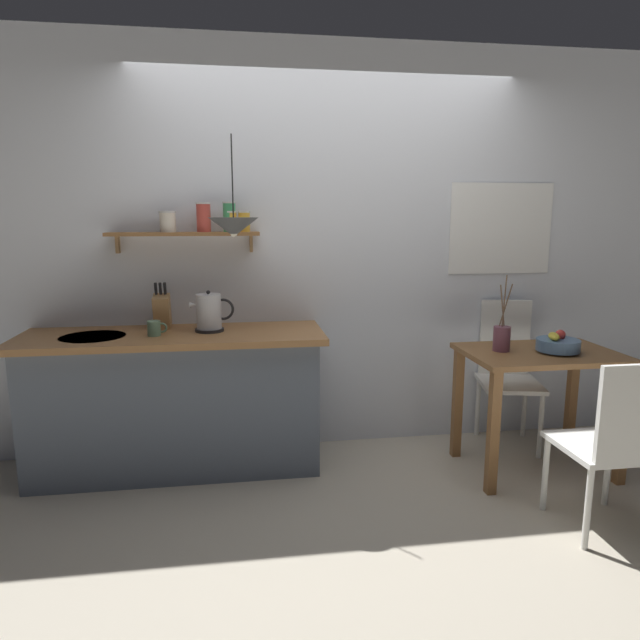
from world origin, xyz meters
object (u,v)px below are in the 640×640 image
dining_chair_near (615,440)px  dining_chair_far (507,368)px  dining_table (539,374)px  fruit_bowl (558,344)px  knife_block (162,311)px  pendant_lamp (234,227)px  coffee_mug_by_sink (155,328)px  electric_kettle (210,313)px  twig_vase (502,338)px

dining_chair_near → dining_chair_far: dining_chair_far is taller
dining_table → fruit_bowl: size_ratio=3.61×
dining_table → knife_block: bearing=168.2°
dining_chair_far → fruit_bowl: dining_chair_far is taller
dining_chair_far → pendant_lamp: size_ratio=1.76×
fruit_bowl → knife_block: (-2.39, 0.53, 0.18)m
dining_chair_near → knife_block: size_ratio=3.09×
dining_chair_near → coffee_mug_by_sink: size_ratio=7.89×
dining_chair_far → knife_block: 2.37m
dining_chair_far → fruit_bowl: bearing=-83.4°
dining_chair_near → dining_chair_far: 1.21m
dining_chair_far → pendant_lamp: pendant_lamp is taller
electric_kettle → coffee_mug_by_sink: bearing=-164.9°
fruit_bowl → knife_block: size_ratio=0.86×
dining_chair_far → coffee_mug_by_sink: 2.39m
electric_kettle → knife_block: 0.32m
twig_vase → pendant_lamp: 1.75m
fruit_bowl → twig_vase: (-0.32, 0.09, 0.03)m
knife_block → coffee_mug_by_sink: 0.22m
dining_chair_near → electric_kettle: size_ratio=3.43×
twig_vase → pendant_lamp: size_ratio=0.82×
knife_block → pendant_lamp: size_ratio=0.52×
dining_chair_far → knife_block: (-2.33, 0.03, 0.46)m
dining_table → electric_kettle: 2.07m
dining_table → fruit_bowl: fruit_bowl is taller
fruit_bowl → electric_kettle: bearing=169.1°
pendant_lamp → coffee_mug_by_sink: bearing=170.6°
knife_block → dining_table: bearing=-11.8°
dining_chair_far → twig_vase: size_ratio=2.14×
dining_chair_near → knife_block: knife_block is taller
dining_table → electric_kettle: electric_kettle is taller
twig_vase → coffee_mug_by_sink: size_ratio=4.02×
electric_kettle → dining_table: bearing=-10.1°
dining_table → dining_chair_far: 0.46m
dining_table → pendant_lamp: 2.06m
fruit_bowl → electric_kettle: (-2.09, 0.40, 0.18)m
fruit_bowl → dining_chair_near: bearing=-98.1°
electric_kettle → knife_block: knife_block is taller
electric_kettle → pendant_lamp: (0.16, -0.17, 0.53)m
dining_chair_far → electric_kettle: electric_kettle is taller
dining_table → coffee_mug_by_sink: size_ratio=7.88×
dining_chair_far → dining_table: bearing=-93.2°
dining_table → knife_block: 2.38m
electric_kettle → coffee_mug_by_sink: electric_kettle is taller
twig_vase → dining_chair_near: bearing=-74.8°
dining_chair_near → twig_vase: 0.90m
dining_table → dining_chair_near: size_ratio=1.00×
pendant_lamp → electric_kettle: bearing=134.3°
pendant_lamp → dining_chair_near: bearing=-27.4°
fruit_bowl → coffee_mug_by_sink: coffee_mug_by_sink is taller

